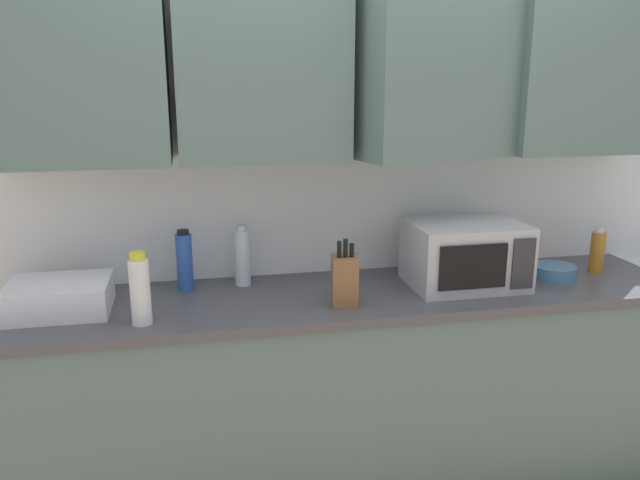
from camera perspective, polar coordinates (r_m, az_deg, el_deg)
The scene contains 10 objects.
wall_back_with_cabinets at distance 2.77m, azimuth 2.06°, elevation 10.35°, with size 3.73×0.50×2.60m.
counter_run at distance 2.87m, azimuth 2.93°, elevation -13.12°, with size 2.86×0.63×0.90m.
microwave at distance 2.80m, azimuth 12.97°, elevation -1.24°, with size 0.48×0.37×0.28m.
dish_rack at distance 2.65m, azimuth -22.45°, elevation -4.77°, with size 0.38×0.30×0.12m, color silver.
knife_block at distance 2.51m, azimuth 2.23°, elevation -3.62°, with size 0.12×0.13×0.27m.
bottle_clear_tall at distance 2.76m, azimuth -7.02°, elevation -1.48°, with size 0.07×0.07×0.27m.
bottle_white_jar at distance 2.40m, azimuth -15.92°, elevation -4.36°, with size 0.07×0.07×0.27m.
bottle_amber_vinegar at distance 3.19m, azimuth 23.72°, elevation -0.93°, with size 0.07×0.07×0.21m.
bottle_blue_cleaner at distance 2.73m, azimuth -12.12°, elevation -1.87°, with size 0.07×0.07×0.26m.
bowl_ceramic_small at distance 3.05m, azimuth 20.32°, elevation -2.66°, with size 0.19×0.19×0.06m, color teal.
Camera 1 is at (-0.65, -2.76, 1.80)m, focal length 35.50 mm.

